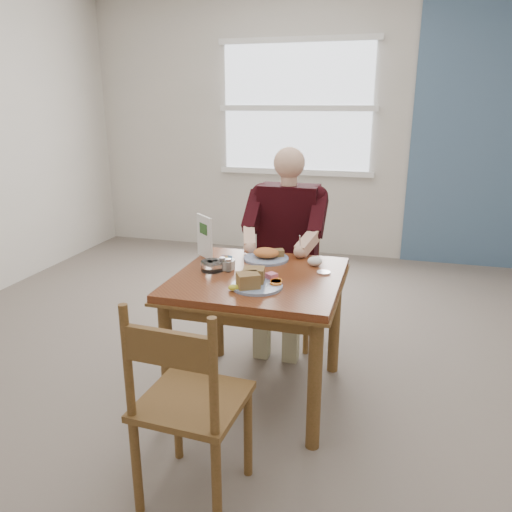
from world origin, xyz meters
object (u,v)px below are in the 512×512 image
(table, at_px, (259,294))
(chair_near, at_px, (188,404))
(diner, at_px, (286,233))
(near_plate, at_px, (255,281))
(chair_far, at_px, (288,275))
(far_plate, at_px, (267,255))

(table, height_order, chair_near, chair_near)
(diner, bearing_deg, chair_near, -92.14)
(chair_near, distance_m, diner, 1.62)
(table, relative_size, near_plate, 2.63)
(table, bearing_deg, diner, 90.00)
(diner, distance_m, near_plate, 0.89)
(diner, height_order, near_plate, diner)
(chair_far, xyz_separation_m, near_plate, (0.03, -0.98, 0.30))
(table, height_order, near_plate, near_plate)
(chair_far, distance_m, near_plate, 1.03)
(chair_far, xyz_separation_m, far_plate, (-0.03, -0.51, 0.30))
(table, height_order, chair_far, chair_far)
(diner, distance_m, far_plate, 0.43)
(table, xyz_separation_m, chair_near, (-0.06, -0.88, -0.16))
(chair_near, height_order, diner, diner)
(far_plate, bearing_deg, diner, 86.54)
(far_plate, bearing_deg, near_plate, -83.19)
(chair_far, height_order, near_plate, chair_far)
(chair_far, distance_m, diner, 0.34)
(chair_far, relative_size, near_plate, 2.72)
(far_plate, bearing_deg, chair_far, 87.14)
(chair_near, xyz_separation_m, diner, (0.06, 1.59, 0.33))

